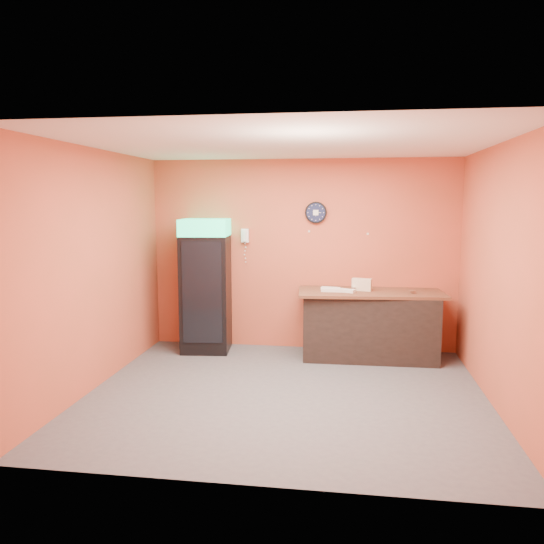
# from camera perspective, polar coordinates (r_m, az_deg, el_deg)

# --- Properties ---
(floor) EXTENTS (4.50, 4.50, 0.00)m
(floor) POSITION_cam_1_polar(r_m,az_deg,el_deg) (6.22, 1.50, -12.96)
(floor) COLOR #47474C
(floor) RESTS_ON ground
(back_wall) EXTENTS (4.50, 0.02, 2.80)m
(back_wall) POSITION_cam_1_polar(r_m,az_deg,el_deg) (7.86, 3.26, 1.85)
(back_wall) COLOR #CC5339
(back_wall) RESTS_ON floor
(left_wall) EXTENTS (0.02, 4.00, 2.80)m
(left_wall) POSITION_cam_1_polar(r_m,az_deg,el_deg) (6.53, -18.45, 0.30)
(left_wall) COLOR #CC5339
(left_wall) RESTS_ON floor
(right_wall) EXTENTS (0.02, 4.00, 2.80)m
(right_wall) POSITION_cam_1_polar(r_m,az_deg,el_deg) (6.05, 23.24, -0.49)
(right_wall) COLOR #CC5339
(right_wall) RESTS_ON floor
(ceiling) EXTENTS (4.50, 4.00, 0.02)m
(ceiling) POSITION_cam_1_polar(r_m,az_deg,el_deg) (5.86, 1.60, 13.62)
(ceiling) COLOR white
(ceiling) RESTS_ON back_wall
(beverage_cooler) EXTENTS (0.74, 0.75, 1.93)m
(beverage_cooler) POSITION_cam_1_polar(r_m,az_deg,el_deg) (7.77, -7.22, -1.64)
(beverage_cooler) COLOR black
(beverage_cooler) RESTS_ON floor
(prep_counter) EXTENTS (1.83, 0.84, 0.91)m
(prep_counter) POSITION_cam_1_polar(r_m,az_deg,el_deg) (7.59, 10.47, -5.71)
(prep_counter) COLOR black
(prep_counter) RESTS_ON floor
(wall_clock) EXTENTS (0.32, 0.06, 0.32)m
(wall_clock) POSITION_cam_1_polar(r_m,az_deg,el_deg) (7.77, 4.74, 6.39)
(wall_clock) COLOR black
(wall_clock) RESTS_ON back_wall
(wall_phone) EXTENTS (0.11, 0.10, 0.20)m
(wall_phone) POSITION_cam_1_polar(r_m,az_deg,el_deg) (7.90, -2.92, 3.93)
(wall_phone) COLOR white
(wall_phone) RESTS_ON back_wall
(butcher_paper) EXTENTS (2.05, 1.01, 0.04)m
(butcher_paper) POSITION_cam_1_polar(r_m,az_deg,el_deg) (7.50, 10.56, -2.18)
(butcher_paper) COLOR brown
(butcher_paper) RESTS_ON prep_counter
(sub_roll_stack) EXTENTS (0.28, 0.16, 0.17)m
(sub_roll_stack) POSITION_cam_1_polar(r_m,az_deg,el_deg) (7.49, 9.64, -1.34)
(sub_roll_stack) COLOR beige
(sub_roll_stack) RESTS_ON butcher_paper
(wrapped_sandwich_left) EXTENTS (0.30, 0.12, 0.04)m
(wrapped_sandwich_left) POSITION_cam_1_polar(r_m,az_deg,el_deg) (7.37, 6.50, -1.94)
(wrapped_sandwich_left) COLOR silver
(wrapped_sandwich_left) RESTS_ON butcher_paper
(wrapped_sandwich_mid) EXTENTS (0.31, 0.20, 0.04)m
(wrapped_sandwich_mid) POSITION_cam_1_polar(r_m,az_deg,el_deg) (7.36, 7.81, -1.98)
(wrapped_sandwich_mid) COLOR silver
(wrapped_sandwich_mid) RESTS_ON butcher_paper
(wrapped_sandwich_right) EXTENTS (0.28, 0.15, 0.04)m
(wrapped_sandwich_right) POSITION_cam_1_polar(r_m,az_deg,el_deg) (7.51, 6.31, -1.77)
(wrapped_sandwich_right) COLOR silver
(wrapped_sandwich_right) RESTS_ON butcher_paper
(kitchen_tool) EXTENTS (0.06, 0.06, 0.06)m
(kitchen_tool) POSITION_cam_1_polar(r_m,az_deg,el_deg) (7.46, 8.78, -1.81)
(kitchen_tool) COLOR silver
(kitchen_tool) RESTS_ON butcher_paper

